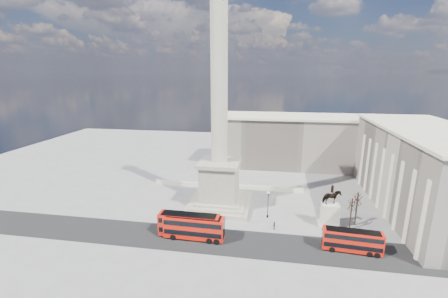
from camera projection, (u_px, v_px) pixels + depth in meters
name	position (u px, v px, depth m)	size (l,w,h in m)	color
ground	(216.00, 215.00, 65.10)	(180.00, 180.00, 0.00)	gray
asphalt_road	(232.00, 242.00, 54.76)	(120.00, 9.00, 0.01)	#252525
nelsons_column	(219.00, 152.00, 66.65)	(14.00, 14.00, 49.85)	#A9A38D
balustrade_wall	(227.00, 186.00, 80.25)	(40.00, 0.60, 1.10)	beige
building_east	(426.00, 171.00, 65.25)	(19.00, 46.00, 18.60)	#B2A492
building_northeast	(298.00, 141.00, 98.10)	(51.00, 17.00, 16.60)	#B2A492
red_bus_a	(194.00, 227.00, 55.38)	(11.32, 2.90, 4.57)	red
red_bus_b	(190.00, 225.00, 56.01)	(11.51, 2.83, 4.66)	red
red_bus_c	(352.00, 241.00, 51.48)	(9.94, 2.99, 3.97)	red
victorian_lamp	(268.00, 202.00, 63.33)	(0.51, 0.51, 5.93)	black
equestrian_statue	(330.00, 212.00, 59.84)	(4.31, 3.23, 8.89)	beige
bare_tree_near	(352.00, 204.00, 57.75)	(1.60, 1.60, 7.02)	#332319
bare_tree_mid	(358.00, 198.00, 59.48)	(1.97, 1.97, 7.46)	#332319
bare_tree_far	(384.00, 176.00, 73.08)	(1.70, 1.70, 6.95)	#332319
pedestrian_walking	(326.00, 233.00, 56.36)	(0.57, 0.37, 1.55)	black
pedestrian_standing	(359.00, 232.00, 56.59)	(0.81, 0.63, 1.67)	black
pedestrian_crossing	(274.00, 226.00, 59.02)	(0.97, 0.41, 1.66)	black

